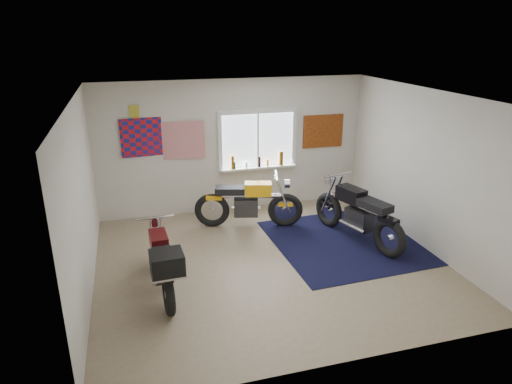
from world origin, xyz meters
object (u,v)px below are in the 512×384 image
object	(u,v)px
yellow_triumph	(248,204)
black_chrome_bike	(358,215)
navy_rug	(345,241)
maroon_tourer	(162,263)

from	to	relation	value
yellow_triumph	black_chrome_bike	distance (m)	2.06
navy_rug	yellow_triumph	bearing A→B (deg)	142.56
navy_rug	yellow_triumph	distance (m)	1.95
black_chrome_bike	maroon_tourer	size ratio (longest dim) A/B	1.12
navy_rug	maroon_tourer	size ratio (longest dim) A/B	1.37
navy_rug	black_chrome_bike	bearing A→B (deg)	3.87
yellow_triumph	black_chrome_bike	xyz separation A→B (m)	(1.71, -1.14, 0.03)
yellow_triumph	navy_rug	bearing A→B (deg)	-22.18
black_chrome_bike	maroon_tourer	distance (m)	3.60
navy_rug	black_chrome_bike	world-z (taller)	black_chrome_bike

